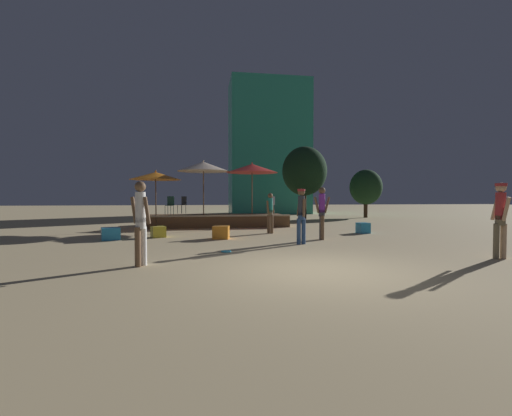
{
  "coord_description": "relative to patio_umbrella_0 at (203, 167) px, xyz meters",
  "views": [
    {
      "loc": [
        -2.24,
        -6.65,
        1.48
      ],
      "look_at": [
        0.0,
        7.9,
        1.03
      ],
      "focal_mm": 24.0,
      "sensor_mm": 36.0,
      "label": 1
    }
  ],
  "objects": [
    {
      "name": "ground_plane",
      "position": [
        2.23,
        -10.04,
        -2.96
      ],
      "size": [
        120.0,
        120.0,
        0.0
      ],
      "primitive_type": "plane",
      "color": "#D1B784"
    },
    {
      "name": "wooden_deck",
      "position": [
        0.61,
        1.23,
        -2.68
      ],
      "size": [
        7.25,
        2.94,
        0.64
      ],
      "color": "brown",
      "rests_on": "ground"
    },
    {
      "name": "patio_umbrella_0",
      "position": [
        0.0,
        0.0,
        0.0
      ],
      "size": [
        2.5,
        2.5,
        3.28
      ],
      "color": "brown",
      "rests_on": "ground"
    },
    {
      "name": "patio_umbrella_1",
      "position": [
        2.38,
        0.09,
        -0.05
      ],
      "size": [
        2.54,
        2.54,
        3.22
      ],
      "color": "brown",
      "rests_on": "ground"
    },
    {
      "name": "patio_umbrella_2",
      "position": [
        -2.2,
        -0.22,
        -0.48
      ],
      "size": [
        2.36,
        2.36,
        2.74
      ],
      "color": "brown",
      "rests_on": "ground"
    },
    {
      "name": "cube_seat_0",
      "position": [
        6.53,
        -3.41,
        -2.75
      ],
      "size": [
        0.48,
        0.48,
        0.43
      ],
      "rotation": [
        0.0,
        0.0,
        0.07
      ],
      "color": "#2D9EDB",
      "rests_on": "ground"
    },
    {
      "name": "cube_seat_1",
      "position": [
        -1.67,
        -3.62,
        -2.76
      ],
      "size": [
        0.62,
        0.62,
        0.41
      ],
      "rotation": [
        0.0,
        0.0,
        0.36
      ],
      "color": "yellow",
      "rests_on": "ground"
    },
    {
      "name": "cube_seat_2",
      "position": [
        0.61,
        -4.41,
        -2.73
      ],
      "size": [
        0.65,
        0.65,
        0.46
      ],
      "rotation": [
        0.0,
        0.0,
        -0.2
      ],
      "color": "orange",
      "rests_on": "ground"
    },
    {
      "name": "cube_seat_3",
      "position": [
        -3.23,
        -4.12,
        -2.75
      ],
      "size": [
        0.76,
        0.76,
        0.43
      ],
      "rotation": [
        0.0,
        0.0,
        0.32
      ],
      "color": "#2D9EDB",
      "rests_on": "ground"
    },
    {
      "name": "person_0",
      "position": [
        4.1,
        -5.21,
        -1.94
      ],
      "size": [
        0.58,
        0.31,
        1.84
      ],
      "rotation": [
        0.0,
        0.0,
        1.47
      ],
      "color": "brown",
      "rests_on": "ground"
    },
    {
      "name": "person_1",
      "position": [
        3.05,
        -6.25,
        -1.97
      ],
      "size": [
        0.3,
        0.5,
        1.76
      ],
      "rotation": [
        0.0,
        0.0,
        3.36
      ],
      "color": "#2D4C7F",
      "rests_on": "ground"
    },
    {
      "name": "person_2",
      "position": [
        7.05,
        -9.48,
        -1.91
      ],
      "size": [
        0.31,
        0.6,
        1.83
      ],
      "rotation": [
        0.0,
        0.0,
        3.04
      ],
      "color": "tan",
      "rests_on": "ground"
    },
    {
      "name": "person_3",
      "position": [
        2.71,
        -2.87,
        -2.07
      ],
      "size": [
        0.42,
        0.4,
        1.66
      ],
      "rotation": [
        0.0,
        0.0,
        5.45
      ],
      "color": "brown",
      "rests_on": "ground"
    },
    {
      "name": "person_4",
      "position": [
        -1.35,
        -9.06,
        -1.95
      ],
      "size": [
        0.5,
        0.36,
        1.83
      ],
      "rotation": [
        0.0,
        0.0,
        1.0
      ],
      "color": "brown",
      "rests_on": "ground"
    },
    {
      "name": "bistro_chair_0",
      "position": [
        -1.08,
        1.85,
        -1.78
      ],
      "size": [
        0.48,
        0.48,
        0.9
      ],
      "rotation": [
        0.0,
        0.0,
        5.53
      ],
      "color": "#2D3338",
      "rests_on": "wooden_deck"
    },
    {
      "name": "bistro_chair_1",
      "position": [
        3.52,
        0.85,
        -1.78
      ],
      "size": [
        0.48,
        0.48,
        0.9
      ],
      "rotation": [
        0.0,
        0.0,
        3.92
      ],
      "color": "#47474C",
      "rests_on": "wooden_deck"
    },
    {
      "name": "bistro_chair_2",
      "position": [
        -1.63,
        0.61,
        -1.78
      ],
      "size": [
        0.44,
        0.44,
        0.9
      ],
      "rotation": [
        0.0,
        0.0,
        5.93
      ],
      "color": "#1E4C47",
      "rests_on": "wooden_deck"
    },
    {
      "name": "frisbee_disc",
      "position": [
        0.6,
        -7.43,
        -2.95
      ],
      "size": [
        0.27,
        0.27,
        0.03
      ],
      "color": "#33B2D8",
      "rests_on": "ground"
    },
    {
      "name": "background_tree_0",
      "position": [
        11.78,
        6.87,
        -0.74
      ],
      "size": [
        2.33,
        2.33,
        3.52
      ],
      "color": "#3D2B1C",
      "rests_on": "ground"
    },
    {
      "name": "background_tree_1",
      "position": [
        6.64,
        5.29,
        0.25
      ],
      "size": [
        2.95,
        2.95,
        4.85
      ],
      "color": "#3D2B1C",
      "rests_on": "ground"
    },
    {
      "name": "distant_building",
      "position": [
        5.97,
        14.38,
        3.05
      ],
      "size": [
        7.13,
        4.22,
        12.03
      ],
      "color": "teal",
      "rests_on": "ground"
    }
  ]
}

